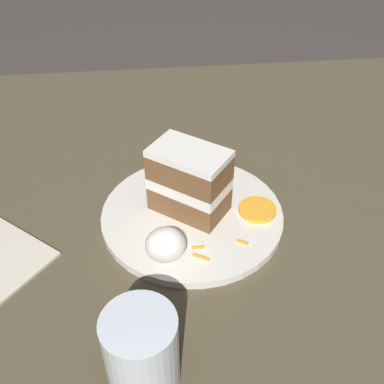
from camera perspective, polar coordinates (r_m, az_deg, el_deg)
name	(u,v)px	position (r m, az deg, el deg)	size (l,w,h in m)	color
ground_plane	(203,231)	(0.69, 1.36, -4.98)	(6.00, 6.00, 0.00)	#38332D
dining_table	(203,224)	(0.68, 1.38, -4.08)	(1.24, 1.05, 0.03)	#4C422D
plate	(192,214)	(0.66, 0.00, -2.77)	(0.27, 0.27, 0.01)	silver
cake_slice	(189,181)	(0.63, -0.33, 1.44)	(0.12, 0.12, 0.10)	brown
cream_dollop	(165,245)	(0.58, -3.40, -6.71)	(0.05, 0.05, 0.05)	white
orange_garnish	(257,210)	(0.66, 8.31, -2.23)	(0.05, 0.05, 0.01)	orange
carrot_shreds_scatter	(206,223)	(0.64, 1.74, -3.96)	(0.11, 0.20, 0.00)	orange
drinking_glass	(142,355)	(0.48, -6.36, -19.87)	(0.07, 0.07, 0.10)	silver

